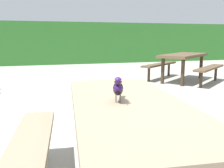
% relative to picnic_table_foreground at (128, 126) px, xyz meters
% --- Properties ---
extents(hedge_wall, '(28.00, 2.19, 1.86)m').
position_rel_picnic_table_foreground_xyz_m(hedge_wall, '(0.37, 10.60, 0.37)').
color(hedge_wall, '#2D6B28').
rests_on(hedge_wall, ground).
extents(picnic_table_foreground, '(1.84, 1.87, 0.74)m').
position_rel_picnic_table_foreground_xyz_m(picnic_table_foreground, '(0.00, 0.00, 0.00)').
color(picnic_table_foreground, '#84725B').
rests_on(picnic_table_foreground, ground).
extents(bird_grackle, '(0.13, 0.28, 0.18)m').
position_rel_picnic_table_foreground_xyz_m(bird_grackle, '(-0.08, -0.02, 0.29)').
color(bird_grackle, black).
rests_on(bird_grackle, picnic_table_foreground).
extents(picnic_table_mid_left, '(2.38, 2.37, 0.74)m').
position_rel_picnic_table_foreground_xyz_m(picnic_table_mid_left, '(3.15, 4.34, 0.00)').
color(picnic_table_mid_left, brown).
rests_on(picnic_table_mid_left, ground).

